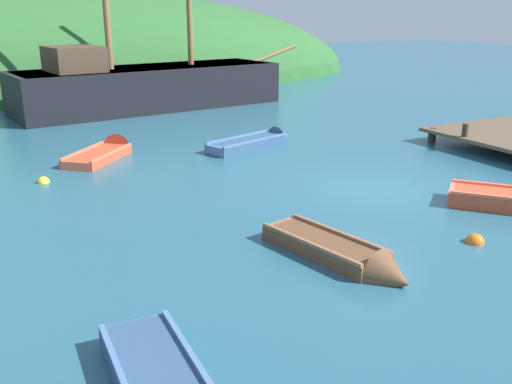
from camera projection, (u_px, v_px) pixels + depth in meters
The scene contains 7 objects.
ground_plane at pixel (373, 189), 15.34m from camera, with size 120.00×120.00×0.00m, color #285B70.
sailing_ship at pixel (148, 93), 27.72m from camera, with size 15.77×5.49×10.99m.
rowboat_center at pixel (343, 257), 10.89m from camera, with size 1.59×3.50×0.89m.
rowboat_outer_left at pixel (107, 154), 18.80m from camera, with size 3.02×3.11×1.07m.
rowboat_portside at pixel (258, 143), 20.19m from camera, with size 3.92×2.05×0.92m.
buoy_yellow at pixel (43, 183), 15.92m from camera, with size 0.35×0.35×0.35m, color yellow.
buoy_orange at pixel (475, 243), 11.81m from camera, with size 0.40×0.40×0.40m, color orange.
Camera 1 is at (-9.70, -11.40, 4.66)m, focal length 39.47 mm.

